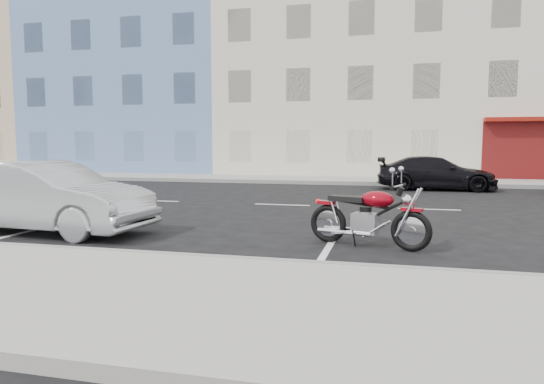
% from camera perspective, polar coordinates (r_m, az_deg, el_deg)
% --- Properties ---
extents(ground, '(120.00, 120.00, 0.00)m').
position_cam_1_polar(ground, '(13.54, 9.49, -1.75)').
color(ground, black).
rests_on(ground, ground).
extents(sidewalk_far, '(80.00, 3.40, 0.15)m').
position_cam_1_polar(sidewalk_far, '(22.95, -1.39, 1.57)').
color(sidewalk_far, gray).
rests_on(sidewalk_far, ground).
extents(curb_near, '(80.00, 0.12, 0.16)m').
position_cam_1_polar(curb_near, '(8.91, -28.95, -5.78)').
color(curb_near, gray).
rests_on(curb_near, ground).
extents(curb_far, '(80.00, 0.12, 0.16)m').
position_cam_1_polar(curb_far, '(21.31, -2.59, 1.26)').
color(curb_far, gray).
rests_on(curb_far, ground).
extents(bldg_far_west, '(12.00, 12.00, 12.00)m').
position_cam_1_polar(bldg_far_west, '(40.34, -28.93, 11.10)').
color(bldg_far_west, tan).
rests_on(bldg_far_west, ground).
extents(bldg_blue, '(12.00, 12.00, 13.00)m').
position_cam_1_polar(bldg_blue, '(33.59, -13.27, 13.74)').
color(bldg_blue, '#5C7BA9').
rests_on(bldg_blue, ground).
extents(bldg_cream, '(12.00, 12.00, 11.50)m').
position_cam_1_polar(bldg_cream, '(30.10, 8.17, 13.34)').
color(bldg_cream, beige).
rests_on(bldg_cream, ground).
extents(motorcycle, '(2.08, 0.91, 1.07)m').
position_cam_1_polar(motorcycle, '(8.14, 16.28, -3.40)').
color(motorcycle, black).
rests_on(motorcycle, ground).
extents(sedan_silver, '(4.35, 1.81, 1.40)m').
position_cam_1_polar(sedan_silver, '(10.45, -24.95, -0.56)').
color(sedan_silver, '#9FA2A6').
rests_on(sedan_silver, ground).
extents(car_far, '(4.37, 1.86, 1.26)m').
position_cam_1_polar(car_far, '(19.25, 18.71, 2.11)').
color(car_far, black).
rests_on(car_far, ground).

